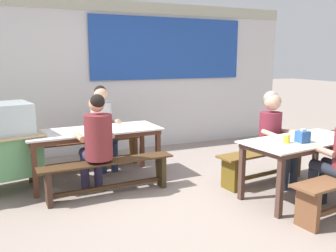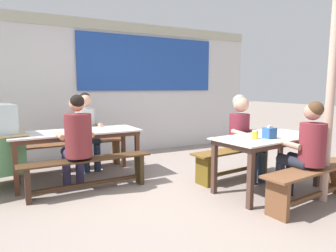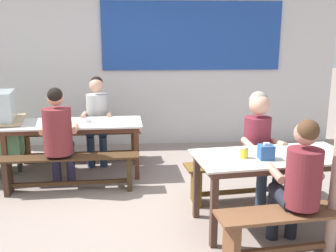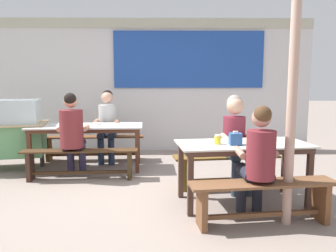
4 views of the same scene
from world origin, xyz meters
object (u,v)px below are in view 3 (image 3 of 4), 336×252
dining_table_near (273,163)px  tissue_box (266,152)px  bench_far_front (69,169)px  condiment_jar (244,152)px  person_near_front (298,180)px  soup_bowl (86,120)px  person_center_facing (97,114)px  person_right_near_table (260,140)px  bench_far_back (80,142)px  person_left_back_turned (58,133)px  bench_near_back (247,175)px  bench_near_front (304,226)px  dining_table_far (74,128)px

dining_table_near → tissue_box: 0.22m
bench_far_front → condiment_jar: (1.85, -1.06, 0.49)m
person_near_front → soup_bowl: size_ratio=9.88×
person_center_facing → person_right_near_table: bearing=-39.4°
bench_far_back → soup_bowl: size_ratio=15.12×
bench_far_back → person_left_back_turned: (-0.05, -1.17, 0.43)m
bench_far_front → bench_near_back: 2.12m
bench_near_front → person_right_near_table: 1.23m
dining_table_near → person_left_back_turned: (-2.27, 1.05, 0.07)m
person_near_front → condiment_jar: size_ratio=11.08×
bench_far_front → tissue_box: tissue_box is taller
person_right_near_table → soup_bowl: bearing=152.4°
person_left_back_turned → soup_bowl: size_ratio=10.42×
person_center_facing → condiment_jar: bearing=-53.9°
person_near_front → soup_bowl: 2.97m
bench_near_front → tissue_box: size_ratio=9.69×
condiment_jar → person_near_front: bearing=-53.5°
bench_far_back → person_left_back_turned: size_ratio=1.45×
dining_table_far → bench_near_front: dining_table_far is taller
bench_far_back → soup_bowl: bearing=-71.5°
person_near_front → person_left_back_turned: bearing=145.5°
dining_table_near → bench_near_back: size_ratio=1.09×
person_right_near_table → person_left_back_turned: person_left_back_turned is taller
bench_far_front → person_near_front: person_near_front is taller
dining_table_far → person_near_front: person_near_front is taller
soup_bowl → dining_table_near: bearing=-38.7°
person_center_facing → person_near_front: size_ratio=1.06×
dining_table_near → person_right_near_table: 0.55m
person_center_facing → condiment_jar: (1.63, -2.24, 0.05)m
person_center_facing → person_right_near_table: person_center_facing is taller
bench_near_front → soup_bowl: bearing=133.2°
dining_table_far → person_center_facing: person_center_facing is taller
bench_far_back → soup_bowl: 0.78m
dining_table_far → person_near_front: bearing=-43.9°
bench_far_back → person_right_near_table: person_right_near_table is taller
person_right_near_table → condiment_jar: person_right_near_table is taller
person_right_near_table → tissue_box: bearing=-102.7°
bench_near_front → person_right_near_table: (-0.04, 1.15, 0.43)m
dining_table_far → person_right_near_table: (2.22, -1.06, 0.07)m
bench_far_front → person_near_front: bearing=-34.8°
bench_near_back → person_near_front: person_near_front is taller
person_center_facing → bench_far_back: bearing=169.7°
dining_table_near → bench_far_back: dining_table_near is taller
dining_table_far → person_left_back_turned: size_ratio=1.45×
bench_near_back → person_right_near_table: size_ratio=1.16×
dining_table_near → tissue_box: (-0.12, -0.12, 0.15)m
bench_near_back → person_left_back_turned: 2.28m
bench_far_front → bench_far_back: bearing=92.9°
soup_bowl → bench_far_front: bearing=-102.2°
person_right_near_table → tissue_box: 0.68m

